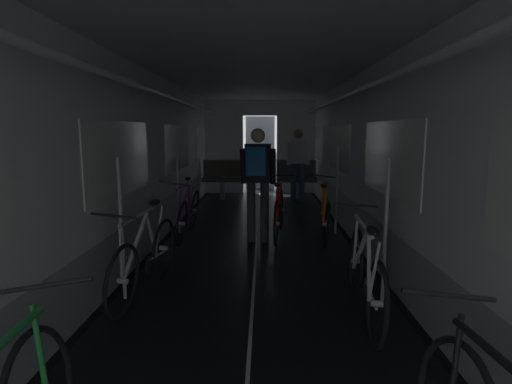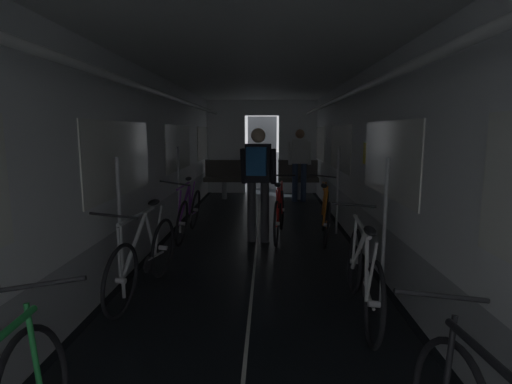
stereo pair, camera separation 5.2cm
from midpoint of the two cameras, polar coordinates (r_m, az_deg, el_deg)
train_car_shell at (r=5.25m, az=-0.31°, el=9.25°), size 3.14×12.34×2.57m
bench_seat_far_left at (r=9.84m, az=-4.93°, el=2.34°), size 0.98×0.51×0.95m
bench_seat_far_right at (r=9.81m, az=5.59°, el=2.32°), size 0.98×0.51×0.95m
bicycle_white at (r=3.75m, az=14.85°, el=-11.26°), size 0.44×1.69×0.94m
bicycle_silver at (r=4.24m, az=-15.79°, el=-8.96°), size 0.45×1.69×0.95m
bicycle_orange at (r=6.24m, az=9.59°, el=-3.13°), size 0.44×1.69×0.95m
bicycle_purple at (r=6.35m, az=-9.87°, el=-2.95°), size 0.44×1.69×0.96m
person_cyclist_aisle at (r=5.86m, az=-0.02°, el=2.51°), size 0.55×0.41×1.69m
bicycle_red_in_aisle at (r=6.23m, az=3.02°, el=-3.02°), size 0.44×1.68×0.93m
person_standing_near_bench at (r=9.40m, az=5.82°, el=4.54°), size 0.53×0.23×1.69m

